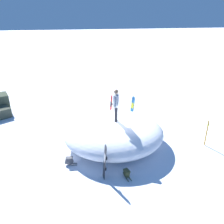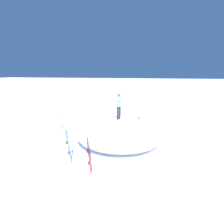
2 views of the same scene
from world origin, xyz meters
name	(u,v)px [view 1 (image 1 of 2)]	position (x,y,z in m)	size (l,w,h in m)	color
ground	(118,144)	(0.00, 0.00, 0.00)	(240.00, 240.00, 0.00)	white
snow_mound	(114,132)	(0.03, 0.24, 0.77)	(5.40, 5.13, 1.55)	white
snowboarder_standing	(116,103)	(-0.17, 0.17, 2.54)	(0.99, 0.48, 1.72)	black
snowboard_primary_upright	(105,161)	(-2.54, 1.33, 0.87)	(0.29, 0.17, 1.68)	black
snowboard_secondary_upright	(111,107)	(3.42, -0.49, 0.87)	(0.29, 0.20, 1.69)	red
snowboard_tertiary_upright	(132,108)	(2.76, -1.80, 0.89)	(0.35, 0.30, 1.72)	#2672BF
backpack_near	(69,161)	(-1.22, 2.79, 0.22)	(0.31, 0.62, 0.43)	#4C4C51
backpack_far	(126,173)	(-2.75, 0.41, 0.19)	(0.57, 0.33, 0.37)	#383D23
trail_marker_pole	(207,132)	(-1.33, -4.62, 0.80)	(0.10, 0.10, 1.52)	orange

